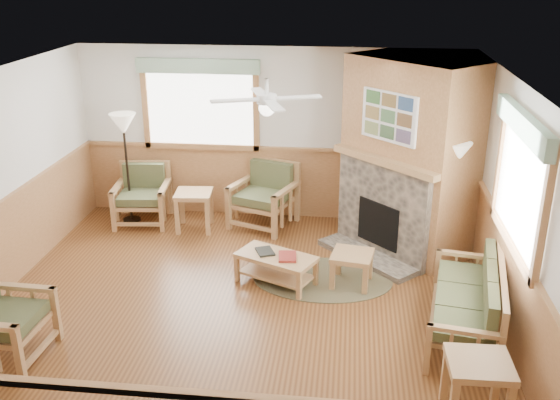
# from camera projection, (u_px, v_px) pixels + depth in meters

# --- Properties ---
(floor) EXTENTS (6.00, 6.00, 0.01)m
(floor) POSITION_uv_depth(u_px,v_px,m) (240.00, 310.00, 7.43)
(floor) COLOR brown
(floor) RESTS_ON ground
(ceiling) EXTENTS (6.00, 6.00, 0.01)m
(ceiling) POSITION_uv_depth(u_px,v_px,m) (234.00, 83.00, 6.45)
(ceiling) COLOR white
(ceiling) RESTS_ON floor
(wall_back) EXTENTS (6.00, 0.02, 2.70)m
(wall_back) POSITION_uv_depth(u_px,v_px,m) (271.00, 134.00, 9.72)
(wall_back) COLOR white
(wall_back) RESTS_ON floor
(wall_front) EXTENTS (6.00, 0.02, 2.70)m
(wall_front) POSITION_uv_depth(u_px,v_px,m) (158.00, 368.00, 4.16)
(wall_front) COLOR white
(wall_front) RESTS_ON floor
(wall_right) EXTENTS (0.02, 6.00, 2.70)m
(wall_right) POSITION_uv_depth(u_px,v_px,m) (515.00, 216.00, 6.62)
(wall_right) COLOR white
(wall_right) RESTS_ON floor
(wainscot) EXTENTS (6.00, 6.00, 1.10)m
(wainscot) POSITION_uv_depth(u_px,v_px,m) (239.00, 268.00, 7.23)
(wainscot) COLOR #A87344
(wainscot) RESTS_ON floor
(fireplace) EXTENTS (3.11, 3.11, 2.70)m
(fireplace) POSITION_uv_depth(u_px,v_px,m) (409.00, 156.00, 8.62)
(fireplace) COLOR #A87344
(fireplace) RESTS_ON floor
(window_back) EXTENTS (1.90, 0.16, 1.50)m
(window_back) POSITION_uv_depth(u_px,v_px,m) (198.00, 57.00, 9.37)
(window_back) COLOR white
(window_back) RESTS_ON wall_back
(window_right) EXTENTS (0.16, 1.90, 1.50)m
(window_right) POSITION_uv_depth(u_px,v_px,m) (533.00, 111.00, 6.02)
(window_right) COLOR white
(window_right) RESTS_ON wall_right
(ceiling_fan) EXTENTS (1.59, 1.59, 0.36)m
(ceiling_fan) POSITION_uv_depth(u_px,v_px,m) (267.00, 82.00, 6.71)
(ceiling_fan) COLOR white
(ceiling_fan) RESTS_ON ceiling
(sofa) EXTENTS (1.90, 1.03, 0.83)m
(sofa) POSITION_uv_depth(u_px,v_px,m) (466.00, 300.00, 6.82)
(sofa) COLOR #AF8251
(sofa) RESTS_ON floor
(armchair_back_left) EXTENTS (0.88, 0.88, 0.90)m
(armchair_back_left) POSITION_uv_depth(u_px,v_px,m) (142.00, 195.00, 9.74)
(armchair_back_left) COLOR #AF8251
(armchair_back_left) RESTS_ON floor
(armchair_back_right) EXTENTS (1.12, 1.12, 0.97)m
(armchair_back_right) POSITION_uv_depth(u_px,v_px,m) (263.00, 196.00, 9.62)
(armchair_back_right) COLOR #AF8251
(armchair_back_right) RESTS_ON floor
(armchair_left) EXTENTS (0.85, 0.85, 0.92)m
(armchair_left) POSITION_uv_depth(u_px,v_px,m) (2.00, 318.00, 6.39)
(armchair_left) COLOR #AF8251
(armchair_left) RESTS_ON floor
(coffee_table) EXTENTS (1.11, 0.87, 0.40)m
(coffee_table) POSITION_uv_depth(u_px,v_px,m) (276.00, 269.00, 7.96)
(coffee_table) COLOR #AF8251
(coffee_table) RESTS_ON floor
(end_table_chairs) EXTENTS (0.59, 0.57, 0.61)m
(end_table_chairs) POSITION_uv_depth(u_px,v_px,m) (194.00, 211.00, 9.54)
(end_table_chairs) COLOR #AF8251
(end_table_chairs) RESTS_ON floor
(end_table_sofa) EXTENTS (0.57, 0.55, 0.62)m
(end_table_sofa) POSITION_uv_depth(u_px,v_px,m) (476.00, 390.00, 5.55)
(end_table_sofa) COLOR #AF8251
(end_table_sofa) RESTS_ON floor
(footstool) EXTENTS (0.58, 0.58, 0.44)m
(footstool) POSITION_uv_depth(u_px,v_px,m) (352.00, 269.00, 7.93)
(footstool) COLOR #AF8251
(footstool) RESTS_ON floor
(braided_rug) EXTENTS (2.29, 2.29, 0.01)m
(braided_rug) POSITION_uv_depth(u_px,v_px,m) (322.00, 279.00, 8.12)
(braided_rug) COLOR brown
(braided_rug) RESTS_ON floor
(floor_lamp_left) EXTENTS (0.49, 0.49, 1.75)m
(floor_lamp_left) POSITION_uv_depth(u_px,v_px,m) (127.00, 168.00, 9.64)
(floor_lamp_left) COLOR black
(floor_lamp_left) RESTS_ON floor
(floor_lamp_right) EXTENTS (0.47, 0.47, 1.77)m
(floor_lamp_right) POSITION_uv_depth(u_px,v_px,m) (450.00, 207.00, 8.13)
(floor_lamp_right) COLOR black
(floor_lamp_right) RESTS_ON floor
(book_red) EXTENTS (0.25, 0.32, 0.03)m
(book_red) POSITION_uv_depth(u_px,v_px,m) (287.00, 255.00, 7.82)
(book_red) COLOR maroon
(book_red) RESTS_ON coffee_table
(book_dark) EXTENTS (0.29, 0.33, 0.03)m
(book_dark) POSITION_uv_depth(u_px,v_px,m) (265.00, 251.00, 7.96)
(book_dark) COLOR black
(book_dark) RESTS_ON coffee_table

